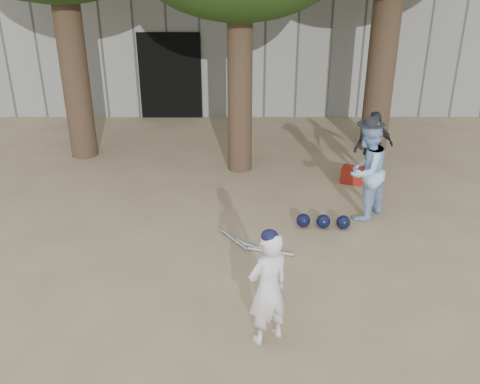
{
  "coord_description": "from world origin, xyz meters",
  "views": [
    {
      "loc": [
        0.6,
        -5.99,
        4.2
      ],
      "look_at": [
        0.6,
        1.0,
        0.95
      ],
      "focal_mm": 40.0,
      "sensor_mm": 36.0,
      "label": 1
    }
  ],
  "objects_px": {
    "spectator_blue": "(366,171)",
    "boy_player": "(268,288)",
    "spectator_dark": "(373,147)",
    "red_bag": "(353,175)"
  },
  "relations": [
    {
      "from": "spectator_blue",
      "to": "boy_player",
      "type": "bearing_deg",
      "value": 13.0
    },
    {
      "from": "boy_player",
      "to": "spectator_dark",
      "type": "xyz_separation_m",
      "value": [
        2.22,
        4.58,
        -0.01
      ]
    },
    {
      "from": "boy_player",
      "to": "spectator_blue",
      "type": "bearing_deg",
      "value": -149.47
    },
    {
      "from": "boy_player",
      "to": "spectator_blue",
      "type": "height_order",
      "value": "spectator_blue"
    },
    {
      "from": "spectator_blue",
      "to": "spectator_dark",
      "type": "height_order",
      "value": "spectator_blue"
    },
    {
      "from": "boy_player",
      "to": "red_bag",
      "type": "relative_size",
      "value": 3.36
    },
    {
      "from": "red_bag",
      "to": "spectator_dark",
      "type": "bearing_deg",
      "value": 7.85
    },
    {
      "from": "spectator_blue",
      "to": "spectator_dark",
      "type": "distance_m",
      "value": 1.56
    },
    {
      "from": "boy_player",
      "to": "red_bag",
      "type": "xyz_separation_m",
      "value": [
        1.86,
        4.53,
        -0.56
      ]
    },
    {
      "from": "boy_player",
      "to": "red_bag",
      "type": "height_order",
      "value": "boy_player"
    }
  ]
}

